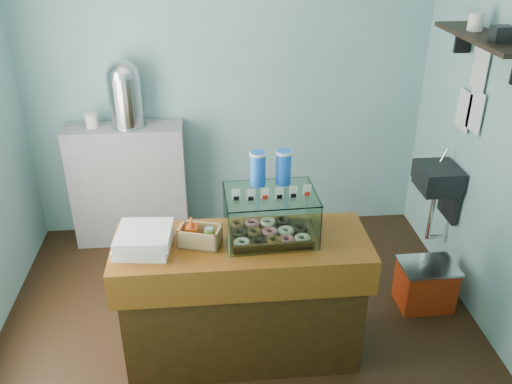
{
  "coord_description": "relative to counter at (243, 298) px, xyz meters",
  "views": [
    {
      "loc": [
        -0.17,
        -3.08,
        2.72
      ],
      "look_at": [
        0.1,
        -0.15,
        1.19
      ],
      "focal_mm": 38.0,
      "sensor_mm": 36.0,
      "label": 1
    }
  ],
  "objects": [
    {
      "name": "condiment_crate",
      "position": [
        -0.26,
        -0.0,
        0.51
      ],
      "size": [
        0.28,
        0.21,
        0.18
      ],
      "rotation": [
        0.0,
        0.0,
        -0.29
      ],
      "color": "tan",
      "rests_on": "counter"
    },
    {
      "name": "red_cooler",
      "position": [
        1.43,
        0.38,
        -0.27
      ],
      "size": [
        0.42,
        0.33,
        0.37
      ],
      "rotation": [
        0.0,
        0.0,
        0.02
      ],
      "color": "#A92B0D",
      "rests_on": "ground"
    },
    {
      "name": "display_case",
      "position": [
        0.18,
        0.08,
        0.61
      ],
      "size": [
        0.57,
        0.43,
        0.52
      ],
      "rotation": [
        0.0,
        0.0,
        0.04
      ],
      "color": "#372110",
      "rests_on": "counter"
    },
    {
      "name": "room_shell",
      "position": [
        0.03,
        0.26,
        1.25
      ],
      "size": [
        3.54,
        3.04,
        2.82
      ],
      "color": "#6FA2A3",
      "rests_on": "ground"
    },
    {
      "name": "back_shelf",
      "position": [
        -0.9,
        1.57,
        0.09
      ],
      "size": [
        1.0,
        0.32,
        1.1
      ],
      "primitive_type": "cube",
      "color": "gray",
      "rests_on": "ground"
    },
    {
      "name": "counter",
      "position": [
        0.0,
        0.0,
        0.0
      ],
      "size": [
        1.6,
        0.6,
        0.9
      ],
      "color": "#3D240B",
      "rests_on": "ground"
    },
    {
      "name": "pastry_boxes",
      "position": [
        -0.59,
        -0.02,
        0.51
      ],
      "size": [
        0.36,
        0.36,
        0.13
      ],
      "rotation": [
        0.0,
        0.0,
        -0.12
      ],
      "color": "white",
      "rests_on": "counter"
    },
    {
      "name": "coffee_urn",
      "position": [
        -0.85,
        1.59,
        0.94
      ],
      "size": [
        0.31,
        0.31,
        0.57
      ],
      "color": "silver",
      "rests_on": "back_shelf"
    },
    {
      "name": "ground",
      "position": [
        0.0,
        0.25,
        -0.46
      ],
      "size": [
        3.5,
        3.5,
        0.0
      ],
      "primitive_type": "plane",
      "color": "black",
      "rests_on": "ground"
    }
  ]
}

